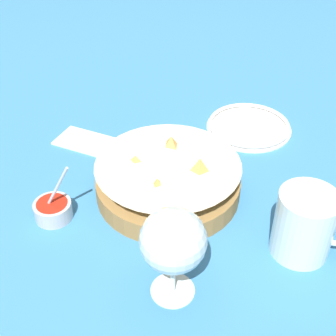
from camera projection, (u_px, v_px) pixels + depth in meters
name	position (u px, v px, depth m)	size (l,w,h in m)	color
ground_plane	(169.00, 206.00, 0.81)	(4.00, 4.00, 0.00)	teal
food_basket	(168.00, 180.00, 0.82)	(0.25, 0.25, 0.09)	olive
sauce_cup	(53.00, 209.00, 0.78)	(0.07, 0.06, 0.11)	#B7B7BC
wine_glass	(173.00, 243.00, 0.61)	(0.09, 0.09, 0.15)	silver
beer_mug	(305.00, 226.00, 0.70)	(0.13, 0.09, 0.11)	silver
side_plate	(249.00, 126.00, 1.00)	(0.18, 0.18, 0.01)	white
napkin	(85.00, 141.00, 0.96)	(0.13, 0.10, 0.01)	white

